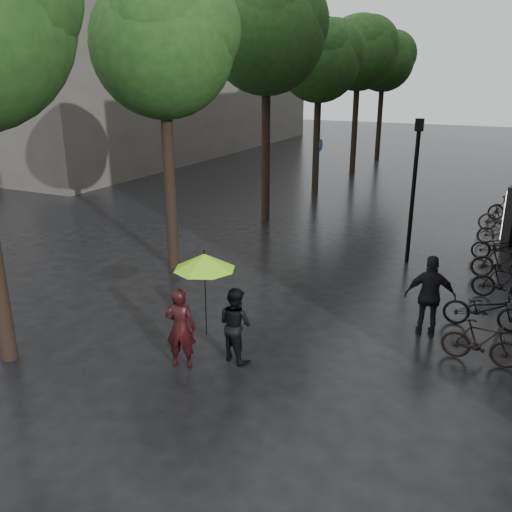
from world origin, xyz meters
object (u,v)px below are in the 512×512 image
Objects in this scene: person_burgundy at (180,328)px; parked_bicycles at (500,252)px; pedestrian_walking at (430,296)px; lamp_post at (414,178)px; person_black at (235,324)px.

parked_bicycles is (5.28, 9.00, -0.35)m from person_burgundy.
lamp_post reaches higher than pedestrian_walking.
lamp_post reaches higher than person_black.
person_black is at bearing 27.75° from pedestrian_walking.
pedestrian_walking is (3.27, 2.80, 0.14)m from person_black.
parked_bicycles is (1.19, 5.49, -0.44)m from pedestrian_walking.
person_burgundy reaches higher than parked_bicycles.
parked_bicycles is 3.01× the size of lamp_post.
person_burgundy is at bearing -108.38° from lamp_post.
person_burgundy is 0.90× the size of pedestrian_walking.
person_black is 7.99m from lamp_post.
lamp_post is at bearing -163.40° from parked_bicycles.
parked_bicycles is at bearing -137.58° from person_burgundy.
person_black is (0.82, 0.70, -0.05)m from person_burgundy.
lamp_post reaches higher than person_burgundy.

